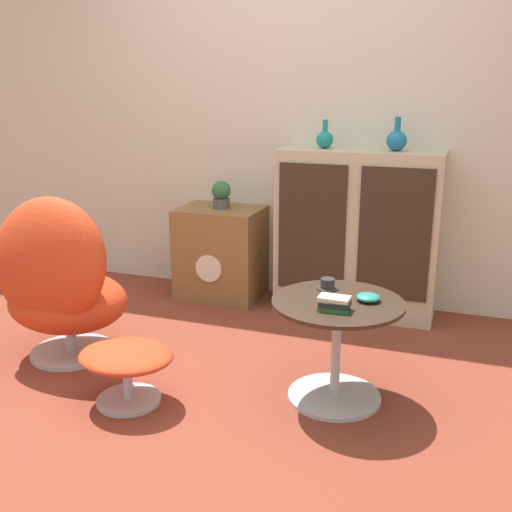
{
  "coord_description": "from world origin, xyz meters",
  "views": [
    {
      "loc": [
        1.12,
        -2.32,
        1.45
      ],
      "look_at": [
        0.07,
        0.61,
        0.55
      ],
      "focal_mm": 42.0,
      "sensor_mm": 36.0,
      "label": 1
    }
  ],
  "objects_px": {
    "potted_plant": "(221,194)",
    "sideboard": "(357,233)",
    "vase_inner_left": "(397,140)",
    "teacup": "(328,285)",
    "book_stack": "(334,304)",
    "vase_leftmost": "(325,139)",
    "tv_console": "(221,253)",
    "coffee_table": "(336,339)",
    "egg_chair": "(59,283)",
    "ottoman": "(126,361)",
    "bowl": "(368,297)"
  },
  "relations": [
    {
      "from": "vase_inner_left",
      "to": "potted_plant",
      "type": "xyz_separation_m",
      "value": [
        -1.14,
        -0.03,
        -0.39
      ]
    },
    {
      "from": "tv_console",
      "to": "coffee_table",
      "type": "bearing_deg",
      "value": -47.04
    },
    {
      "from": "tv_console",
      "to": "vase_inner_left",
      "type": "height_order",
      "value": "vase_inner_left"
    },
    {
      "from": "bowl",
      "to": "ottoman",
      "type": "bearing_deg",
      "value": -158.81
    },
    {
      "from": "egg_chair",
      "to": "teacup",
      "type": "relative_size",
      "value": 8.37
    },
    {
      "from": "vase_inner_left",
      "to": "egg_chair",
      "type": "bearing_deg",
      "value": -141.49
    },
    {
      "from": "coffee_table",
      "to": "vase_leftmost",
      "type": "xyz_separation_m",
      "value": [
        -0.36,
        1.18,
        0.81
      ]
    },
    {
      "from": "ottoman",
      "to": "book_stack",
      "type": "bearing_deg",
      "value": 14.6
    },
    {
      "from": "teacup",
      "to": "book_stack",
      "type": "height_order",
      "value": "book_stack"
    },
    {
      "from": "coffee_table",
      "to": "vase_leftmost",
      "type": "distance_m",
      "value": 1.47
    },
    {
      "from": "book_stack",
      "to": "bowl",
      "type": "height_order",
      "value": "book_stack"
    },
    {
      "from": "bowl",
      "to": "coffee_table",
      "type": "bearing_deg",
      "value": -161.91
    },
    {
      "from": "potted_plant",
      "to": "sideboard",
      "type": "bearing_deg",
      "value": 1.83
    },
    {
      "from": "ottoman",
      "to": "coffee_table",
      "type": "bearing_deg",
      "value": 21.63
    },
    {
      "from": "sideboard",
      "to": "teacup",
      "type": "bearing_deg",
      "value": -87.45
    },
    {
      "from": "vase_leftmost",
      "to": "teacup",
      "type": "relative_size",
      "value": 1.6
    },
    {
      "from": "book_stack",
      "to": "vase_leftmost",
      "type": "bearing_deg",
      "value": 105.89
    },
    {
      "from": "vase_leftmost",
      "to": "potted_plant",
      "type": "xyz_separation_m",
      "value": [
        -0.69,
        -0.03,
        -0.39
      ]
    },
    {
      "from": "vase_inner_left",
      "to": "tv_console",
      "type": "bearing_deg",
      "value": -178.3
    },
    {
      "from": "vase_inner_left",
      "to": "teacup",
      "type": "bearing_deg",
      "value": -99.05
    },
    {
      "from": "potted_plant",
      "to": "book_stack",
      "type": "distance_m",
      "value": 1.66
    },
    {
      "from": "ottoman",
      "to": "bowl",
      "type": "distance_m",
      "value": 1.15
    },
    {
      "from": "tv_console",
      "to": "potted_plant",
      "type": "bearing_deg",
      "value": 3.13
    },
    {
      "from": "coffee_table",
      "to": "vase_inner_left",
      "type": "relative_size",
      "value": 3.01
    },
    {
      "from": "tv_console",
      "to": "book_stack",
      "type": "distance_m",
      "value": 1.67
    },
    {
      "from": "vase_leftmost",
      "to": "teacup",
      "type": "distance_m",
      "value": 1.22
    },
    {
      "from": "sideboard",
      "to": "vase_leftmost",
      "type": "bearing_deg",
      "value": 179.04
    },
    {
      "from": "tv_console",
      "to": "potted_plant",
      "type": "height_order",
      "value": "potted_plant"
    },
    {
      "from": "coffee_table",
      "to": "vase_inner_left",
      "type": "height_order",
      "value": "vase_inner_left"
    },
    {
      "from": "book_stack",
      "to": "egg_chair",
      "type": "bearing_deg",
      "value": 177.93
    },
    {
      "from": "vase_leftmost",
      "to": "book_stack",
      "type": "relative_size",
      "value": 1.23
    },
    {
      "from": "potted_plant",
      "to": "bowl",
      "type": "xyz_separation_m",
      "value": [
        1.18,
        -1.1,
        -0.22
      ]
    },
    {
      "from": "vase_leftmost",
      "to": "teacup",
      "type": "bearing_deg",
      "value": -74.93
    },
    {
      "from": "sideboard",
      "to": "teacup",
      "type": "xyz_separation_m",
      "value": [
        0.05,
        -1.03,
        -0.01
      ]
    },
    {
      "from": "teacup",
      "to": "bowl",
      "type": "distance_m",
      "value": 0.24
    },
    {
      "from": "egg_chair",
      "to": "ottoman",
      "type": "relative_size",
      "value": 2.05
    },
    {
      "from": "teacup",
      "to": "book_stack",
      "type": "bearing_deg",
      "value": -70.99
    },
    {
      "from": "vase_inner_left",
      "to": "bowl",
      "type": "height_order",
      "value": "vase_inner_left"
    },
    {
      "from": "sideboard",
      "to": "book_stack",
      "type": "bearing_deg",
      "value": -83.93
    },
    {
      "from": "teacup",
      "to": "book_stack",
      "type": "distance_m",
      "value": 0.28
    },
    {
      "from": "coffee_table",
      "to": "teacup",
      "type": "height_order",
      "value": "teacup"
    },
    {
      "from": "teacup",
      "to": "bowl",
      "type": "relative_size",
      "value": 1.01
    },
    {
      "from": "tv_console",
      "to": "egg_chair",
      "type": "bearing_deg",
      "value": -109.06
    },
    {
      "from": "vase_leftmost",
      "to": "vase_inner_left",
      "type": "distance_m",
      "value": 0.44
    },
    {
      "from": "ottoman",
      "to": "potted_plant",
      "type": "bearing_deg",
      "value": 95.57
    },
    {
      "from": "sideboard",
      "to": "teacup",
      "type": "height_order",
      "value": "sideboard"
    },
    {
      "from": "coffee_table",
      "to": "teacup",
      "type": "bearing_deg",
      "value": 119.74
    },
    {
      "from": "egg_chair",
      "to": "vase_leftmost",
      "type": "xyz_separation_m",
      "value": [
        1.12,
        1.24,
        0.68
      ]
    },
    {
      "from": "ottoman",
      "to": "bowl",
      "type": "bearing_deg",
      "value": 21.19
    },
    {
      "from": "sideboard",
      "to": "vase_inner_left",
      "type": "bearing_deg",
      "value": 1.06
    }
  ]
}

